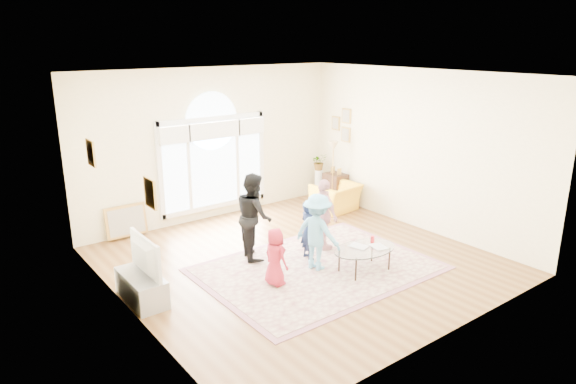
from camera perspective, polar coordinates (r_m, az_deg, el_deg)
ground at (r=9.08m, az=1.32°, el=-7.64°), size 6.00×6.00×0.00m
room_shell at (r=10.86m, az=-7.97°, el=4.96°), size 6.00×6.00×6.00m
area_rug at (r=8.79m, az=3.33°, el=-8.47°), size 3.60×2.60×0.02m
rug_border at (r=8.79m, az=3.33°, el=-8.49°), size 3.80×2.80×0.01m
tv_console at (r=8.00m, az=-15.94°, el=-10.19°), size 0.45×1.00×0.42m
television at (r=7.80m, az=-16.17°, el=-6.91°), size 0.17×0.99×0.57m
coffee_table at (r=8.62m, az=8.53°, el=-6.31°), size 1.20×0.81×0.54m
armchair at (r=11.60m, az=5.35°, el=-0.61°), size 1.04×0.93×0.62m
side_cabinet at (r=12.20m, az=5.27°, el=0.45°), size 0.40×0.50×0.70m
floor_lamp at (r=11.77m, az=5.05°, el=4.54°), size 0.29×0.29×1.51m
plant_pedestal at (r=12.51m, az=3.43°, el=0.91°), size 0.20×0.20×0.70m
potted_plant at (r=12.38m, az=3.47°, el=3.38°), size 0.44×0.41×0.41m
leaning_picture at (r=10.57m, az=-17.39°, el=-4.86°), size 0.80×0.14×0.62m
child_red at (r=8.03m, az=-1.42°, el=-7.22°), size 0.34×0.48×0.93m
child_navy at (r=8.95m, az=2.27°, el=-4.25°), size 0.31×0.42×1.06m
child_black at (r=8.95m, az=-3.81°, el=-2.66°), size 0.79×0.89×1.52m
child_pink at (r=9.33m, az=3.97°, el=-2.53°), size 0.39×0.80×1.32m
child_blue at (r=8.53m, az=3.28°, el=-4.46°), size 0.69×0.94×1.30m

